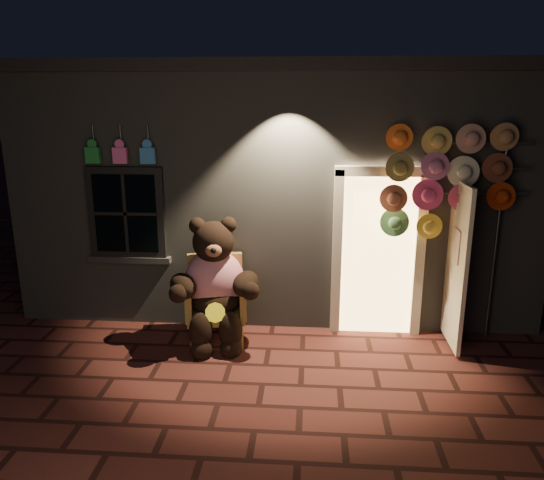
# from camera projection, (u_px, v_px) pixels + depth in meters

# --- Properties ---
(ground) EXTENTS (60.00, 60.00, 0.00)m
(ground) POSITION_uv_depth(u_px,v_px,m) (262.00, 384.00, 5.74)
(ground) COLOR #592622
(ground) RESTS_ON ground
(shop_building) EXTENTS (7.30, 5.95, 3.51)m
(shop_building) POSITION_uv_depth(u_px,v_px,m) (284.00, 173.00, 9.12)
(shop_building) COLOR slate
(shop_building) RESTS_ON ground
(wicker_armchair) EXTENTS (0.83, 0.78, 1.07)m
(wicker_armchair) POSITION_uv_depth(u_px,v_px,m) (216.00, 299.00, 6.73)
(wicker_armchair) COLOR olive
(wicker_armchair) RESTS_ON ground
(teddy_bear) EXTENTS (1.18, 1.01, 1.65)m
(teddy_bear) POSITION_uv_depth(u_px,v_px,m) (215.00, 284.00, 6.53)
(teddy_bear) COLOR red
(teddy_bear) RESTS_ON ground
(hat_rack) EXTENTS (1.74, 0.22, 2.70)m
(hat_rack) POSITION_uv_depth(u_px,v_px,m) (445.00, 179.00, 6.27)
(hat_rack) COLOR #59595E
(hat_rack) RESTS_ON ground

